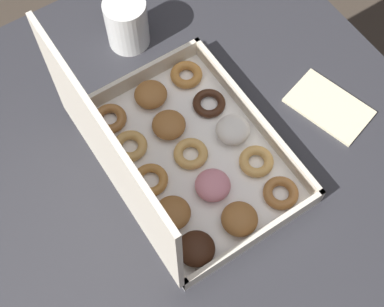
{
  "coord_description": "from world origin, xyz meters",
  "views": [
    {
      "loc": [
        -0.26,
        0.16,
        1.52
      ],
      "look_at": [
        0.05,
        -0.04,
        0.75
      ],
      "focal_mm": 50.0,
      "sensor_mm": 36.0,
      "label": 1
    }
  ],
  "objects": [
    {
      "name": "dining_table",
      "position": [
        0.0,
        0.0,
        0.63
      ],
      "size": [
        0.95,
        0.89,
        0.74
      ],
      "color": "#2D2D33",
      "rests_on": "ground_plane"
    },
    {
      "name": "paper_napkin",
      "position": [
        0.01,
        -0.29,
        0.74
      ],
      "size": [
        0.15,
        0.12,
        0.01
      ],
      "color": "beige",
      "rests_on": "dining_table"
    },
    {
      "name": "coffee_mug",
      "position": [
        0.32,
        -0.08,
        0.79
      ],
      "size": [
        0.07,
        0.07,
        0.09
      ],
      "color": "white",
      "rests_on": "dining_table"
    },
    {
      "name": "donut_box",
      "position": [
        0.05,
        -0.01,
        0.79
      ],
      "size": [
        0.35,
        0.26,
        0.26
      ],
      "color": "white",
      "rests_on": "dining_table"
    },
    {
      "name": "ground_plane",
      "position": [
        0.0,
        0.0,
        0.0
      ],
      "size": [
        8.0,
        8.0,
        0.0
      ],
      "primitive_type": "plane",
      "color": "#42382D"
    }
  ]
}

